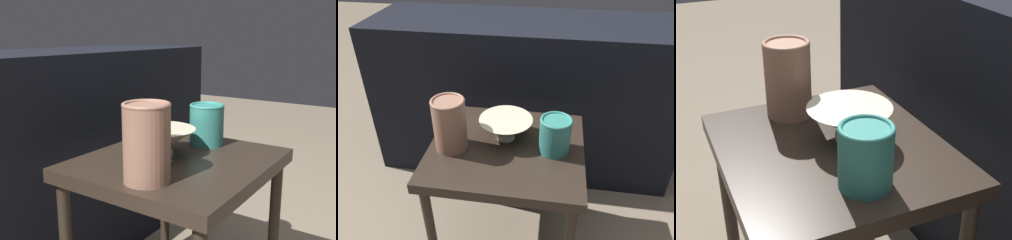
{
  "view_description": "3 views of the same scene",
  "coord_description": "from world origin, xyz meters",
  "views": [
    {
      "loc": [
        -0.94,
        -0.6,
        0.89
      ],
      "look_at": [
        0.01,
        0.04,
        0.63
      ],
      "focal_mm": 42.0,
      "sensor_mm": 36.0,
      "label": 1
    },
    {
      "loc": [
        0.15,
        -0.97,
        1.27
      ],
      "look_at": [
        -0.01,
        0.04,
        0.61
      ],
      "focal_mm": 35.0,
      "sensor_mm": 36.0,
      "label": 2
    },
    {
      "loc": [
        0.88,
        -0.36,
        1.08
      ],
      "look_at": [
        0.01,
        0.02,
        0.59
      ],
      "focal_mm": 50.0,
      "sensor_mm": 36.0,
      "label": 3
    }
  ],
  "objects": [
    {
      "name": "vase_textured_left",
      "position": [
        -0.2,
        -0.04,
        0.62
      ],
      "size": [
        0.12,
        0.12,
        0.2
      ],
      "color": "#996B56",
      "rests_on": "table"
    },
    {
      "name": "table",
      "position": [
        0.0,
        0.0,
        0.46
      ],
      "size": [
        0.57,
        0.51,
        0.52
      ],
      "color": "#2D231C",
      "rests_on": "ground_plane"
    },
    {
      "name": "ground_plane",
      "position": [
        0.0,
        0.0,
        0.0
      ],
      "size": [
        8.0,
        8.0,
        0.0
      ],
      "primitive_type": "plane",
      "color": "#7F705B"
    },
    {
      "name": "couch_backdrop",
      "position": [
        0.0,
        0.61,
        0.41
      ],
      "size": [
        1.55,
        0.5,
        0.82
      ],
      "color": "black",
      "rests_on": "ground_plane"
    },
    {
      "name": "bowl",
      "position": [
        -0.01,
        0.05,
        0.57
      ],
      "size": [
        0.2,
        0.2,
        0.09
      ],
      "color": "beige",
      "rests_on": "table"
    },
    {
      "name": "vase_colorful_right",
      "position": [
        0.18,
        -0.0,
        0.59
      ],
      "size": [
        0.11,
        0.11,
        0.14
      ],
      "color": "teal",
      "rests_on": "table"
    }
  ]
}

